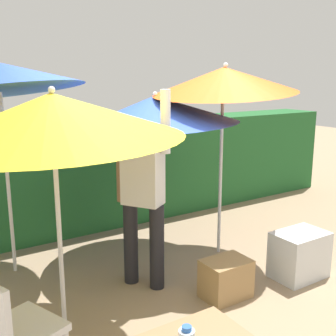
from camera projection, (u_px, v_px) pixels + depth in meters
The scene contains 9 objects.
ground_plane at pixel (184, 282), 4.12m from camera, with size 24.00×24.00×0.00m, color #9E8466.
hedge_row at pixel (99, 174), 5.64m from camera, with size 8.00×0.70×1.37m, color #23602D.
umbrella_rainbow at pixel (53, 116), 2.92m from camera, with size 1.88×1.87×1.92m.
umbrella_yellow at pixel (224, 80), 4.40m from camera, with size 1.57×1.55×2.17m.
umbrella_navy at pixel (155, 111), 4.44m from camera, with size 1.80×1.79×1.85m.
person_vendor at pixel (143, 192), 3.88m from camera, with size 0.38×0.51×1.88m.
chair_plastic at pixel (9, 330), 2.49m from camera, with size 0.57×0.57×0.89m.
cooler_box at pixel (299, 255), 4.19m from camera, with size 0.54×0.37×0.47m, color silver.
crate_cardboard at pixel (226, 279), 3.81m from camera, with size 0.43×0.31×0.36m, color #9E7A4C.
Camera 1 is at (-2.18, -3.09, 2.00)m, focal length 44.63 mm.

